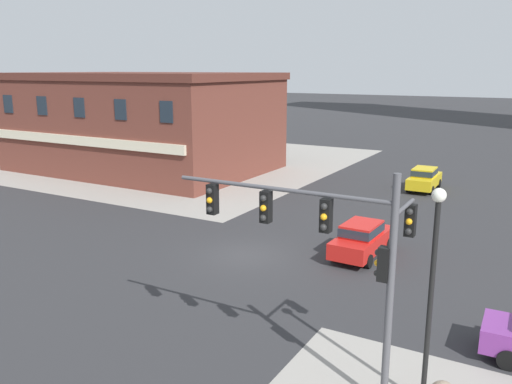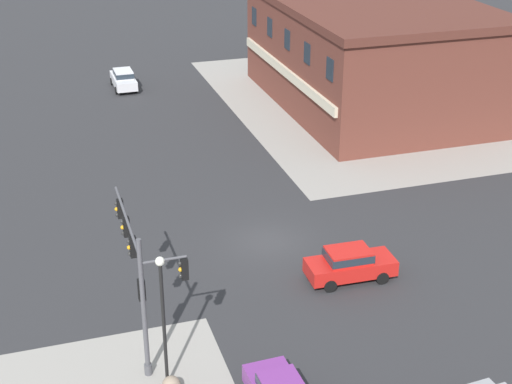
% 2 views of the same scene
% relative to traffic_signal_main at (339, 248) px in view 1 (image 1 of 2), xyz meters
% --- Properties ---
extents(ground_plane, '(320.00, 320.00, 0.00)m').
position_rel_traffic_signal_main_xyz_m(ground_plane, '(-7.63, 8.02, -4.11)').
color(ground_plane, '#2D2D30').
extents(sidewalk_far_corner, '(32.00, 32.00, 0.02)m').
position_rel_traffic_signal_main_xyz_m(sidewalk_far_corner, '(-27.63, 28.02, -4.11)').
color(sidewalk_far_corner, gray).
rests_on(sidewalk_far_corner, ground).
extents(traffic_signal_main, '(6.64, 2.09, 6.32)m').
position_rel_traffic_signal_main_xyz_m(traffic_signal_main, '(0.00, 0.00, 0.00)').
color(traffic_signal_main, '#4C4C51').
rests_on(traffic_signal_main, ground).
extents(street_lamp_corner_near, '(0.36, 0.36, 5.94)m').
position_rel_traffic_signal_main_xyz_m(street_lamp_corner_near, '(2.37, 0.43, -0.44)').
color(street_lamp_corner_near, black).
rests_on(street_lamp_corner_near, ground).
extents(car_main_northbound_near, '(1.94, 4.43, 1.68)m').
position_rel_traffic_signal_main_xyz_m(car_main_northbound_near, '(-3.39, 26.61, -3.19)').
color(car_main_northbound_near, gold).
rests_on(car_main_northbound_near, ground).
extents(car_main_northbound_far, '(2.01, 4.46, 1.68)m').
position_rel_traffic_signal_main_xyz_m(car_main_northbound_far, '(-2.79, 10.64, -3.19)').
color(car_main_northbound_far, red).
rests_on(car_main_northbound_far, ground).
extents(storefront_block_near_corner, '(21.61, 14.67, 8.45)m').
position_rel_traffic_signal_main_xyz_m(storefront_block_near_corner, '(-27.22, 23.15, 0.12)').
color(storefront_block_near_corner, brown).
rests_on(storefront_block_near_corner, ground).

